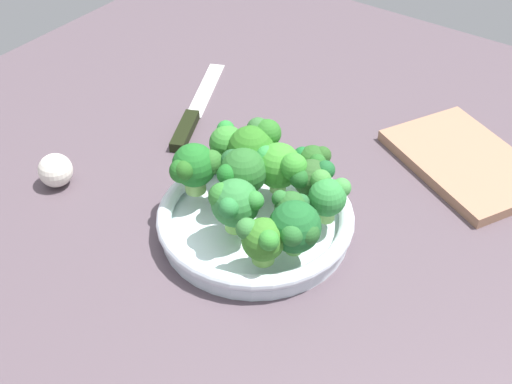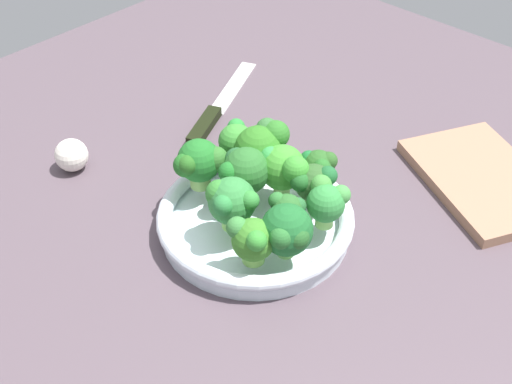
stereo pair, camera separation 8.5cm
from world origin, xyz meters
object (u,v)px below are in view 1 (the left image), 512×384
(broccoli_floret_6, at_px, (291,209))
(broccoli_floret_7, at_px, (241,171))
(broccoli_floret_4, at_px, (313,162))
(broccoli_floret_5, at_px, (194,167))
(broccoli_floret_0, at_px, (328,195))
(garlic_bulb, at_px, (55,170))
(broccoli_floret_9, at_px, (296,228))
(broccoli_floret_1, at_px, (280,166))
(cutting_board, at_px, (466,162))
(knife, at_px, (193,115))
(bowl, at_px, (256,220))
(broccoli_floret_8, at_px, (237,204))
(broccoli_floret_3, at_px, (254,145))
(broccoli_floret_11, at_px, (263,239))
(broccoli_floret_2, at_px, (228,143))
(broccoli_floret_10, at_px, (310,177))

(broccoli_floret_6, xyz_separation_m, broccoli_floret_7, (0.09, -0.02, 0.01))
(broccoli_floret_4, relative_size, broccoli_floret_5, 0.78)
(broccoli_floret_0, bearing_deg, broccoli_floret_4, -43.52)
(broccoli_floret_0, height_order, garlic_bulb, broccoli_floret_0)
(broccoli_floret_6, bearing_deg, broccoli_floret_9, 131.45)
(broccoli_floret_1, distance_m, garlic_bulb, 0.32)
(broccoli_floret_7, distance_m, cutting_board, 0.35)
(broccoli_floret_7, height_order, knife, broccoli_floret_7)
(bowl, bearing_deg, broccoli_floret_9, 157.13)
(bowl, height_order, broccoli_floret_7, broccoli_floret_7)
(broccoli_floret_4, bearing_deg, broccoli_floret_5, 43.77)
(broccoli_floret_0, bearing_deg, broccoli_floret_8, 47.95)
(broccoli_floret_9, distance_m, knife, 0.38)
(broccoli_floret_9, bearing_deg, garlic_bulb, 7.79)
(broccoli_floret_3, xyz_separation_m, broccoli_floret_7, (-0.01, 0.05, -0.00))
(broccoli_floret_1, bearing_deg, broccoli_floret_7, 47.34)
(broccoli_floret_11, bearing_deg, broccoli_floret_3, -50.46)
(broccoli_floret_5, height_order, broccoli_floret_8, same)
(broccoli_floret_6, height_order, broccoli_floret_8, broccoli_floret_8)
(broccoli_floret_1, height_order, broccoli_floret_7, same)
(broccoli_floret_2, bearing_deg, broccoli_floret_11, 140.24)
(bowl, relative_size, broccoli_floret_0, 4.21)
(broccoli_floret_4, bearing_deg, broccoli_floret_1, 60.96)
(broccoli_floret_2, bearing_deg, broccoli_floret_5, 88.51)
(broccoli_floret_0, bearing_deg, broccoli_floret_6, 61.80)
(broccoli_floret_4, distance_m, cutting_board, 0.25)
(broccoli_floret_4, bearing_deg, broccoli_floret_8, 79.96)
(broccoli_floret_6, bearing_deg, broccoli_floret_7, -9.92)
(broccoli_floret_3, distance_m, broccoli_floret_5, 0.09)
(broccoli_floret_11, bearing_deg, broccoli_floret_8, -23.11)
(broccoli_floret_6, height_order, knife, broccoli_floret_6)
(bowl, xyz_separation_m, garlic_bulb, (0.28, 0.08, 0.01))
(broccoli_floret_6, height_order, cutting_board, broccoli_floret_6)
(broccoli_floret_0, bearing_deg, broccoli_floret_9, 91.93)
(broccoli_floret_5, distance_m, broccoli_floret_11, 0.15)
(broccoli_floret_4, distance_m, broccoli_floret_6, 0.10)
(bowl, relative_size, broccoli_floret_1, 3.43)
(broccoli_floret_0, xyz_separation_m, broccoli_floret_9, (-0.00, 0.08, 0.00))
(broccoli_floret_3, relative_size, knife, 0.31)
(broccoli_floret_2, xyz_separation_m, broccoli_floret_5, (0.00, 0.07, 0.00))
(cutting_board, bearing_deg, broccoli_floret_9, 75.23)
(broccoli_floret_0, xyz_separation_m, broccoli_floret_1, (0.08, -0.01, 0.01))
(broccoli_floret_3, distance_m, broccoli_floret_6, 0.12)
(broccoli_floret_7, bearing_deg, broccoli_floret_3, -73.56)
(broccoli_floret_11, distance_m, cutting_board, 0.38)
(broccoli_floret_8, relative_size, broccoli_floret_9, 1.01)
(broccoli_floret_0, bearing_deg, broccoli_floret_3, -8.56)
(broccoli_floret_8, distance_m, knife, 0.32)
(broccoli_floret_1, relative_size, garlic_bulb, 1.54)
(broccoli_floret_0, distance_m, broccoli_floret_10, 0.04)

